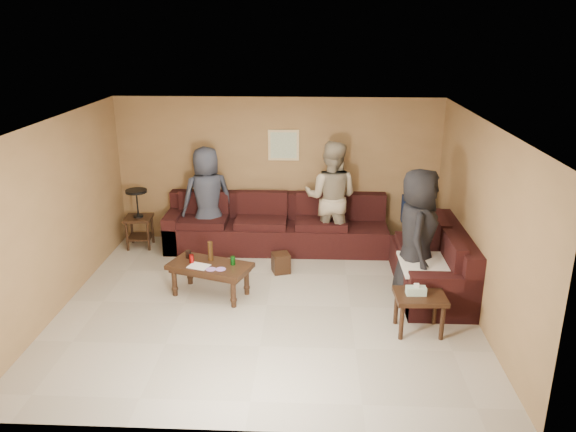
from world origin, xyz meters
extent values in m
plane|color=#B0A995|center=(0.00, 0.00, 0.00)|extent=(5.50, 5.50, 0.00)
cube|color=silver|center=(0.00, 0.00, 2.45)|extent=(5.50, 5.00, 0.10)
cube|color=olive|center=(0.00, 2.50, 1.25)|extent=(5.50, 0.10, 2.50)
cube|color=olive|center=(0.00, -2.50, 1.25)|extent=(5.50, 0.10, 2.50)
cube|color=olive|center=(-2.75, 0.00, 1.25)|extent=(0.10, 5.00, 2.50)
cube|color=olive|center=(2.75, 0.00, 1.25)|extent=(0.10, 5.00, 2.50)
cube|color=black|center=(0.00, 2.05, 0.23)|extent=(3.70, 0.90, 0.45)
cube|color=black|center=(0.00, 2.38, 0.68)|extent=(3.70, 0.24, 0.45)
cube|color=black|center=(-1.73, 2.05, 0.32)|extent=(0.24, 0.90, 0.63)
cube|color=black|center=(2.30, 0.60, 0.23)|extent=(0.90, 2.00, 0.45)
cube|color=black|center=(2.63, 0.60, 0.68)|extent=(0.24, 2.00, 0.45)
cube|color=black|center=(2.30, -0.28, 0.32)|extent=(0.90, 0.24, 0.63)
cube|color=#101935|center=(2.30, 2.05, 0.75)|extent=(0.45, 0.14, 0.45)
cube|color=white|center=(2.30, 0.15, 0.58)|extent=(1.00, 0.85, 0.04)
cube|color=#311C10|center=(-0.81, 0.28, 0.44)|extent=(1.25, 0.90, 0.06)
cube|color=#311C10|center=(-0.81, 0.28, 0.38)|extent=(1.15, 0.80, 0.05)
cylinder|color=#311C10|center=(-1.32, 0.23, 0.21)|extent=(0.07, 0.07, 0.41)
cylinder|color=#311C10|center=(-0.44, -0.07, 0.21)|extent=(0.07, 0.07, 0.41)
cylinder|color=#311C10|center=(-1.18, 0.62, 0.21)|extent=(0.07, 0.07, 0.41)
cylinder|color=#311C10|center=(-0.31, 0.32, 0.21)|extent=(0.07, 0.07, 0.41)
cylinder|color=#B11514|center=(-1.07, 0.31, 0.53)|extent=(0.07, 0.07, 0.12)
cylinder|color=#14731C|center=(-0.49, 0.27, 0.53)|extent=(0.07, 0.07, 0.12)
cylinder|color=#301D0B|center=(-0.82, 0.41, 0.61)|extent=(0.07, 0.07, 0.28)
cylinder|color=black|center=(-1.16, 0.48, 0.53)|extent=(0.08, 0.08, 0.11)
cube|color=silver|center=(-0.95, 0.19, 0.47)|extent=(0.34, 0.30, 0.00)
cylinder|color=#EB53A4|center=(-0.77, 0.10, 0.48)|extent=(0.14, 0.14, 0.01)
cylinder|color=#EB53A4|center=(-0.63, 0.11, 0.48)|extent=(0.14, 0.14, 0.01)
cube|color=#311C10|center=(-2.34, 2.03, 0.52)|extent=(0.48, 0.48, 0.04)
cube|color=#311C10|center=(-2.34, 2.03, 0.18)|extent=(0.42, 0.42, 0.03)
cylinder|color=#311C10|center=(-2.51, 1.84, 0.26)|extent=(0.04, 0.04, 0.52)
cylinder|color=#311C10|center=(-2.15, 1.86, 0.26)|extent=(0.04, 0.04, 0.52)
cylinder|color=#311C10|center=(-2.53, 2.19, 0.26)|extent=(0.04, 0.04, 0.52)
cylinder|color=#311C10|center=(-2.18, 2.22, 0.26)|extent=(0.04, 0.04, 0.52)
cylinder|color=black|center=(-2.34, 2.03, 0.55)|extent=(0.16, 0.16, 0.03)
cylinder|color=black|center=(-2.34, 2.03, 0.78)|extent=(0.03, 0.03, 0.43)
cylinder|color=black|center=(-2.34, 2.03, 0.99)|extent=(0.36, 0.36, 0.04)
cube|color=#311C10|center=(1.94, -0.59, 0.48)|extent=(0.63, 0.52, 0.06)
cylinder|color=#311C10|center=(1.70, -0.79, 0.24)|extent=(0.06, 0.06, 0.48)
cylinder|color=#311C10|center=(2.19, -0.77, 0.24)|extent=(0.06, 0.06, 0.48)
cylinder|color=#311C10|center=(1.68, -0.41, 0.24)|extent=(0.06, 0.06, 0.48)
cylinder|color=#311C10|center=(2.17, -0.39, 0.24)|extent=(0.06, 0.06, 0.48)
cube|color=silver|center=(1.88, -0.59, 0.56)|extent=(0.24, 0.13, 0.10)
cube|color=silver|center=(1.88, -0.59, 0.63)|extent=(0.06, 0.04, 0.05)
cube|color=#311C10|center=(0.13, 1.09, 0.15)|extent=(0.32, 0.32, 0.30)
cube|color=#CEB780|center=(0.10, 2.48, 1.70)|extent=(0.52, 0.03, 0.52)
cube|color=beige|center=(0.10, 2.46, 1.70)|extent=(0.44, 0.01, 0.44)
imported|color=#2E3340|center=(-1.16, 2.06, 0.87)|extent=(1.01, 0.85, 1.75)
imported|color=tan|center=(0.90, 2.00, 0.94)|extent=(1.04, 0.89, 1.87)
imported|color=black|center=(2.03, 0.38, 0.92)|extent=(0.73, 0.99, 1.84)
camera|label=1|loc=(0.61, -6.82, 3.64)|focal=35.00mm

